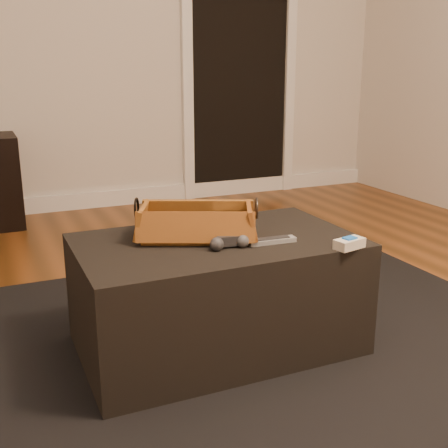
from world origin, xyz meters
name	(u,v)px	position (x,y,z in m)	size (l,w,h in m)	color
floor	(236,399)	(0.00, 0.00, -0.01)	(5.00, 5.50, 0.01)	brown
back_wall	(69,19)	(0.00, 2.76, 1.35)	(5.00, 0.02, 2.70)	beige
baseboard	(82,201)	(0.00, 2.73, 0.06)	(5.00, 0.04, 0.12)	white
doorway_opening	(240,68)	(1.30, 2.73, 1.02)	(0.82, 0.02, 2.00)	black
door_jamb_left	(187,68)	(0.85, 2.72, 1.02)	(0.08, 0.05, 2.05)	white
door_jamb_right	(290,68)	(1.75, 2.72, 1.02)	(0.08, 0.05, 2.05)	white
area_rug	(222,352)	(0.08, 0.29, 0.01)	(2.60, 2.00, 0.01)	black
ottoman	(217,293)	(0.08, 0.34, 0.22)	(1.00, 0.60, 0.42)	black
tv_remote	(191,232)	(-0.01, 0.37, 0.46)	(0.23, 0.05, 0.02)	black
cloth_bundle	(228,223)	(0.13, 0.36, 0.48)	(0.12, 0.08, 0.06)	#C8A88B
wicker_basket	(197,225)	(0.01, 0.38, 0.48)	(0.48, 0.38, 0.15)	brown
game_controller	(229,241)	(0.07, 0.23, 0.46)	(0.15, 0.08, 0.05)	black
silver_remote	(272,241)	(0.24, 0.22, 0.44)	(0.18, 0.05, 0.02)	#96999D
cream_gadget	(349,243)	(0.45, 0.06, 0.45)	(0.12, 0.08, 0.04)	silver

